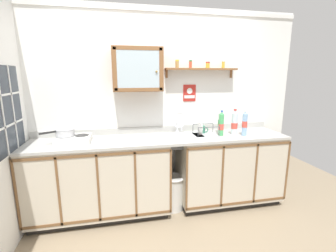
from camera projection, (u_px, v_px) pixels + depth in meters
name	position (u px, v px, depth m)	size (l,w,h in m)	color
floor	(168.00, 223.00, 2.79)	(6.16, 6.16, 0.00)	gray
back_wall	(158.00, 108.00, 3.15)	(3.76, 0.07, 2.52)	white
lower_cabinet_run	(100.00, 180.00, 2.87)	(1.62, 0.60, 0.92)	black
lower_cabinet_run_right	(228.00, 169.00, 3.20)	(1.35, 0.60, 0.92)	black
countertop	(162.00, 139.00, 2.92)	(3.12, 0.62, 0.03)	#B2B2AD
backsplash	(158.00, 129.00, 3.18)	(3.12, 0.02, 0.08)	#B2B2AD
sink	(178.00, 137.00, 3.00)	(0.59, 0.41, 0.42)	silver
hot_plate_stove	(74.00, 139.00, 2.71)	(0.37, 0.32, 0.07)	silver
saucepan	(65.00, 132.00, 2.70)	(0.34, 0.26, 0.09)	silver
bottle_opaque_white_0	(220.00, 122.00, 3.11)	(0.06, 0.06, 0.32)	white
bottle_water_clear_1	(234.00, 123.00, 3.04)	(0.08, 0.08, 0.33)	silver
bottle_soda_green_2	(221.00, 124.00, 2.99)	(0.06, 0.06, 0.32)	#4CB266
bottle_water_blue_3	(245.00, 124.00, 2.98)	(0.06, 0.06, 0.32)	#8CB7E0
dish_rack	(205.00, 133.00, 3.01)	(0.30, 0.22, 0.17)	#B2B2B7
mug	(202.00, 130.00, 3.10)	(0.12, 0.10, 0.10)	#337259
wall_cabinet	(137.00, 69.00, 2.85)	(0.59, 0.28, 0.51)	brown
spice_shelf	(201.00, 68.00, 3.07)	(0.95, 0.14, 0.22)	brown
warning_sign	(189.00, 93.00, 3.17)	(0.17, 0.01, 0.22)	#B2261E
window	(6.00, 110.00, 2.31)	(0.03, 0.70, 0.89)	#262D38
trash_bin	(174.00, 192.00, 3.06)	(0.28, 0.28, 0.44)	silver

